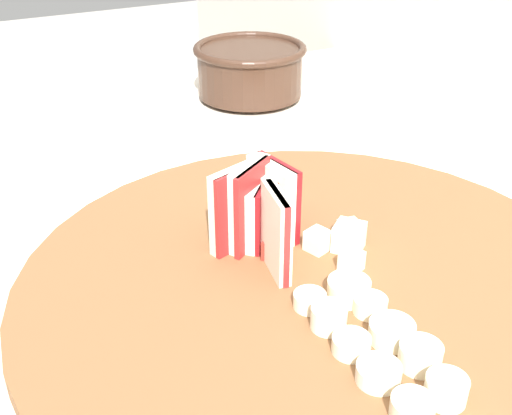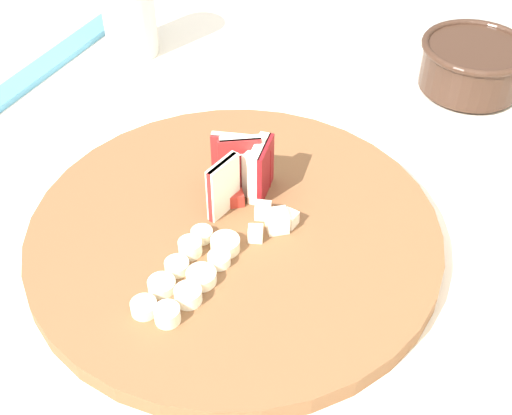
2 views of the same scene
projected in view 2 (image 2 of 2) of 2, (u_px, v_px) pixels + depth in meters
name	position (u px, v px, depth m)	size (l,w,h in m)	color
cutting_board	(234.00, 234.00, 0.73)	(0.43, 0.43, 0.02)	brown
apple_wedge_fan	(245.00, 170.00, 0.74)	(0.09, 0.07, 0.07)	#A32323
apple_dice_pile	(267.00, 217.00, 0.72)	(0.06, 0.08, 0.02)	#EFE5CC
banana_slice_rows	(189.00, 273.00, 0.66)	(0.13, 0.06, 0.02)	#F4EAC6
ceramic_bowl	(473.00, 64.00, 0.93)	(0.15, 0.15, 0.07)	#382319
small_jar	(129.00, 11.00, 0.99)	(0.08, 0.08, 0.13)	beige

